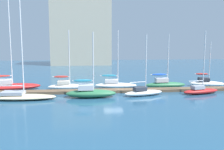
{
  "coord_description": "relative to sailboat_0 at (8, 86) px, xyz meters",
  "views": [
    {
      "loc": [
        -3.48,
        -31.58,
        6.47
      ],
      "look_at": [
        0.0,
        2.0,
        2.0
      ],
      "focal_mm": 39.49,
      "sensor_mm": 36.0,
      "label": 1
    }
  ],
  "objects": [
    {
      "name": "ground_plane",
      "position": [
        14.1,
        -2.65,
        -0.64
      ],
      "size": [
        120.0,
        120.0,
        0.0
      ],
      "primitive_type": "plane",
      "color": "navy"
    },
    {
      "name": "dock_pier",
      "position": [
        14.1,
        -2.65,
        -0.46
      ],
      "size": [
        31.11,
        1.68,
        0.35
      ],
      "primitive_type": "cube",
      "color": "brown",
      "rests_on": "ground_plane"
    },
    {
      "name": "sailboat_0",
      "position": [
        0.0,
        0.0,
        0.0
      ],
      "size": [
        8.53,
        4.26,
        12.47
      ],
      "rotation": [
        0.0,
        0.0,
        0.21
      ],
      "color": "#B21E1E",
      "rests_on": "ground_plane"
    },
    {
      "name": "sailboat_1",
      "position": [
        2.95,
        -5.74,
        -0.17
      ],
      "size": [
        8.21,
        2.77,
        12.23
      ],
      "rotation": [
        0.0,
        0.0,
        -0.06
      ],
      "color": "beige",
      "rests_on": "ground_plane"
    },
    {
      "name": "sailboat_2",
      "position": [
        7.89,
        -0.0,
        -0.1
      ],
      "size": [
        5.54,
        1.79,
        8.16
      ],
      "rotation": [
        0.0,
        0.0,
        0.02
      ],
      "color": "white",
      "rests_on": "ground_plane"
    },
    {
      "name": "sailboat_3",
      "position": [
        11.0,
        -5.51,
        -0.01
      ],
      "size": [
        5.99,
        2.06,
        7.68
      ],
      "rotation": [
        0.0,
        0.0,
        -0.02
      ],
      "color": "#2D7047",
      "rests_on": "ground_plane"
    },
    {
      "name": "sailboat_4",
      "position": [
        14.63,
        0.24,
        -0.1
      ],
      "size": [
        6.12,
        2.2,
        8.18
      ],
      "rotation": [
        0.0,
        0.0,
        -0.08
      ],
      "color": "white",
      "rests_on": "ground_plane"
    },
    {
      "name": "sailboat_5",
      "position": [
        17.48,
        -5.18,
        -0.16
      ],
      "size": [
        5.23,
        2.6,
        7.45
      ],
      "rotation": [
        0.0,
        0.0,
        0.25
      ],
      "color": "white",
      "rests_on": "ground_plane"
    },
    {
      "name": "sailboat_6",
      "position": [
        21.7,
        -0.54,
        -0.02
      ],
      "size": [
        5.88,
        1.6,
        7.67
      ],
      "rotation": [
        0.0,
        0.0,
        0.01
      ],
      "color": "#2D7047",
      "rests_on": "ground_plane"
    },
    {
      "name": "sailboat_7",
      "position": [
        24.95,
        -4.92,
        -0.15
      ],
      "size": [
        5.28,
        2.47,
        7.91
      ],
      "rotation": [
        0.0,
        0.0,
        0.23
      ],
      "color": "#B21E1E",
      "rests_on": "ground_plane"
    },
    {
      "name": "sailboat_8",
      "position": [
        28.28,
        0.17,
        -0.09
      ],
      "size": [
        5.26,
        2.67,
        6.62
      ],
      "rotation": [
        0.0,
        0.0,
        -0.21
      ],
      "color": "white",
      "rests_on": "ground_plane"
    },
    {
      "name": "harbor_building_distant",
      "position": [
        9.19,
        40.12,
        8.62
      ],
      "size": [
        17.01,
        10.7,
        18.52
      ],
      "primitive_type": "cube",
      "color": "#BCB299",
      "rests_on": "ground_plane"
    }
  ]
}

